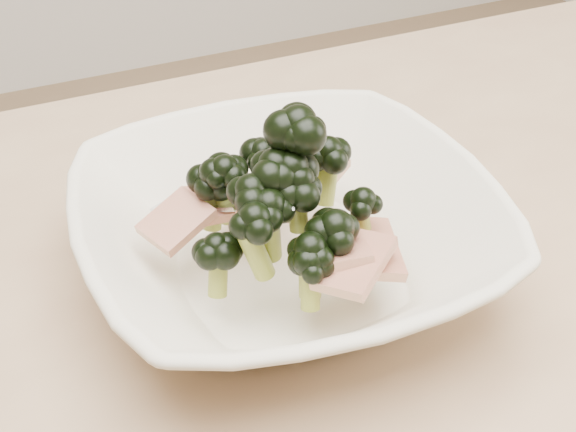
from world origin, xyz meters
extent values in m
cube|color=tan|center=(0.00, 0.00, 0.73)|extent=(1.20, 0.80, 0.04)
cylinder|color=tan|center=(0.55, 0.35, 0.35)|extent=(0.06, 0.06, 0.71)
imported|color=beige|center=(0.03, 0.08, 0.78)|extent=(0.29, 0.29, 0.07)
cylinder|color=olive|center=(-0.01, 0.11, 0.80)|extent=(0.02, 0.02, 0.04)
ellipsoid|color=black|center=(-0.01, 0.11, 0.82)|extent=(0.03, 0.03, 0.03)
cylinder|color=olive|center=(0.02, 0.02, 0.80)|extent=(0.01, 0.02, 0.03)
ellipsoid|color=black|center=(0.02, 0.02, 0.82)|extent=(0.03, 0.03, 0.03)
cylinder|color=olive|center=(0.00, 0.06, 0.82)|extent=(0.02, 0.02, 0.04)
ellipsoid|color=black|center=(0.00, 0.06, 0.84)|extent=(0.03, 0.03, 0.03)
cylinder|color=olive|center=(-0.01, 0.04, 0.81)|extent=(0.02, 0.01, 0.04)
ellipsoid|color=black|center=(-0.01, 0.04, 0.84)|extent=(0.03, 0.03, 0.03)
cylinder|color=olive|center=(0.02, 0.06, 0.83)|extent=(0.02, 0.02, 0.03)
ellipsoid|color=black|center=(0.02, 0.06, 0.85)|extent=(0.04, 0.04, 0.03)
cylinder|color=olive|center=(0.06, 0.09, 0.81)|extent=(0.02, 0.02, 0.04)
ellipsoid|color=black|center=(0.06, 0.09, 0.84)|extent=(0.03, 0.03, 0.03)
cylinder|color=olive|center=(0.03, 0.07, 0.84)|extent=(0.02, 0.03, 0.05)
ellipsoid|color=black|center=(0.03, 0.07, 0.87)|extent=(0.04, 0.04, 0.03)
cylinder|color=olive|center=(-0.03, 0.05, 0.79)|extent=(0.02, 0.02, 0.03)
ellipsoid|color=black|center=(-0.03, 0.05, 0.81)|extent=(0.03, 0.03, 0.02)
cylinder|color=olive|center=(0.00, 0.10, 0.81)|extent=(0.01, 0.01, 0.04)
ellipsoid|color=black|center=(0.00, 0.10, 0.83)|extent=(0.03, 0.03, 0.03)
cylinder|color=olive|center=(0.07, 0.04, 0.81)|extent=(0.02, 0.01, 0.03)
ellipsoid|color=black|center=(0.07, 0.04, 0.82)|extent=(0.03, 0.03, 0.02)
cylinder|color=olive|center=(0.03, 0.11, 0.81)|extent=(0.01, 0.01, 0.03)
ellipsoid|color=black|center=(0.03, 0.11, 0.83)|extent=(0.03, 0.03, 0.02)
cylinder|color=olive|center=(0.03, 0.05, 0.82)|extent=(0.01, 0.02, 0.03)
ellipsoid|color=black|center=(0.03, 0.05, 0.84)|extent=(0.03, 0.03, 0.02)
cylinder|color=olive|center=(0.05, 0.10, 0.82)|extent=(0.02, 0.02, 0.03)
ellipsoid|color=black|center=(0.05, 0.10, 0.84)|extent=(0.03, 0.03, 0.03)
cylinder|color=olive|center=(0.00, 0.05, 0.81)|extent=(0.02, 0.02, 0.04)
ellipsoid|color=black|center=(0.00, 0.05, 0.84)|extent=(0.04, 0.04, 0.03)
cylinder|color=olive|center=(0.04, 0.02, 0.80)|extent=(0.02, 0.02, 0.03)
ellipsoid|color=black|center=(0.04, 0.02, 0.82)|extent=(0.04, 0.04, 0.03)
cylinder|color=olive|center=(0.02, 0.06, 0.83)|extent=(0.02, 0.02, 0.04)
ellipsoid|color=black|center=(0.02, 0.06, 0.85)|extent=(0.04, 0.04, 0.03)
cylinder|color=olive|center=(0.02, 0.01, 0.79)|extent=(0.02, 0.02, 0.03)
ellipsoid|color=black|center=(0.02, 0.01, 0.81)|extent=(0.03, 0.03, 0.02)
cube|color=maroon|center=(-0.01, 0.11, 0.80)|extent=(0.05, 0.05, 0.02)
cube|color=maroon|center=(0.07, 0.03, 0.80)|extent=(0.05, 0.06, 0.01)
cube|color=maroon|center=(0.03, 0.11, 0.79)|extent=(0.04, 0.04, 0.02)
cube|color=maroon|center=(0.02, 0.12, 0.78)|extent=(0.04, 0.05, 0.01)
cube|color=maroon|center=(0.04, 0.03, 0.81)|extent=(0.04, 0.05, 0.02)
cube|color=maroon|center=(0.08, 0.12, 0.80)|extent=(0.04, 0.05, 0.02)
cube|color=maroon|center=(0.04, 0.01, 0.81)|extent=(0.06, 0.06, 0.02)
cube|color=maroon|center=(-0.04, 0.10, 0.80)|extent=(0.05, 0.05, 0.02)
camera|label=1|loc=(-0.15, -0.31, 1.11)|focal=50.00mm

